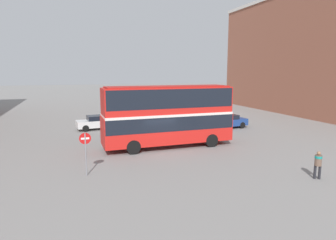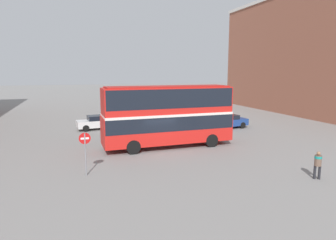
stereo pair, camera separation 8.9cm
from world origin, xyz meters
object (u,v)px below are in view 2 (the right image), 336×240
at_px(pedestrian_foreground, 318,162).
at_px(parked_car_kerb_far, 228,121).
at_px(parked_car_kerb_near, 97,122).
at_px(no_entry_sign, 85,147).
at_px(double_decker_bus, 168,113).

xyz_separation_m(pedestrian_foreground, parked_car_kerb_far, (2.79, 15.31, -0.23)).
distance_m(parked_car_kerb_near, parked_car_kerb_far, 13.94).
bearing_deg(parked_car_kerb_near, no_entry_sign, 76.43).
distance_m(parked_car_kerb_near, no_entry_sign, 14.44).
distance_m(double_decker_bus, no_entry_sign, 8.31).
distance_m(pedestrian_foreground, parked_car_kerb_far, 15.56).
bearing_deg(double_decker_bus, parked_car_kerb_near, 115.65).
bearing_deg(no_entry_sign, parked_car_kerb_near, 82.92).
bearing_deg(parked_car_kerb_far, no_entry_sign, -153.17).
bearing_deg(pedestrian_foreground, parked_car_kerb_far, -156.80).
relative_size(double_decker_bus, parked_car_kerb_far, 2.46).
bearing_deg(pedestrian_foreground, no_entry_sign, -76.71).
distance_m(double_decker_bus, parked_car_kerb_near, 10.76).
distance_m(double_decker_bus, pedestrian_foreground, 11.30).
bearing_deg(no_entry_sign, parked_car_kerb_far, 35.09).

